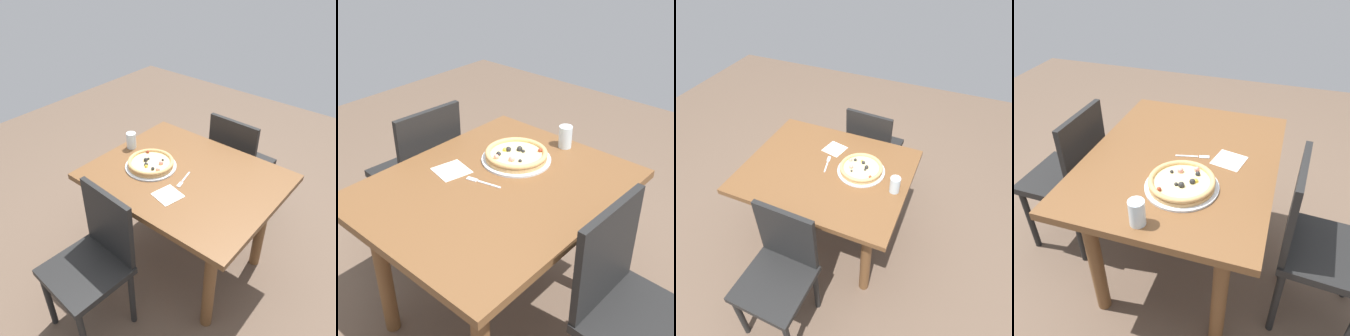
{
  "view_description": "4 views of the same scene",
  "coord_description": "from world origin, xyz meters",
  "views": [
    {
      "loc": [
        -1.04,
        1.43,
        2.02
      ],
      "look_at": [
        0.11,
        0.03,
        0.77
      ],
      "focal_mm": 38.3,
      "sensor_mm": 36.0,
      "label": 1
    },
    {
      "loc": [
        -1.15,
        -1.08,
        1.77
      ],
      "look_at": [
        0.11,
        0.03,
        0.77
      ],
      "focal_mm": 47.57,
      "sensor_mm": 36.0,
      "label": 2
    },
    {
      "loc": [
        0.73,
        -1.42,
        2.16
      ],
      "look_at": [
        0.11,
        0.03,
        0.77
      ],
      "focal_mm": 33.46,
      "sensor_mm": 36.0,
      "label": 3
    },
    {
      "loc": [
        1.34,
        0.43,
        1.69
      ],
      "look_at": [
        0.11,
        0.03,
        0.77
      ],
      "focal_mm": 37.44,
      "sensor_mm": 36.0,
      "label": 4
    }
  ],
  "objects": [
    {
      "name": "dining_table",
      "position": [
        0.0,
        0.0,
        0.63
      ],
      "size": [
        1.12,
        0.91,
        0.75
      ],
      "color": "brown",
      "rests_on": "ground"
    },
    {
      "name": "fork",
      "position": [
        -0.02,
        0.06,
        0.75
      ],
      "size": [
        0.05,
        0.16,
        0.0
      ],
      "rotation": [
        0.0,
        0.0,
        1.8
      ],
      "color": "silver",
      "rests_on": "dining_table"
    },
    {
      "name": "drinking_glass",
      "position": [
        0.48,
        -0.02,
        0.81
      ],
      "size": [
        0.06,
        0.06,
        0.11
      ],
      "primitive_type": "cylinder",
      "color": "silver",
      "rests_on": "dining_table"
    },
    {
      "name": "napkin",
      "position": [
        -0.04,
        0.22,
        0.75
      ],
      "size": [
        0.17,
        0.17,
        0.0
      ],
      "primitive_type": "cube",
      "rotation": [
        0.0,
        0.0,
        -0.22
      ],
      "color": "white",
      "rests_on": "dining_table"
    },
    {
      "name": "ground_plane",
      "position": [
        0.0,
        0.0,
        0.0
      ],
      "size": [
        6.0,
        6.0,
        0.0
      ],
      "primitive_type": "plane",
      "color": "brown"
    },
    {
      "name": "pizza",
      "position": [
        0.22,
        0.07,
        0.78
      ],
      "size": [
        0.29,
        0.29,
        0.05
      ],
      "color": "tan",
      "rests_on": "plate"
    },
    {
      "name": "chair_far",
      "position": [
        0.11,
        0.67,
        0.5
      ],
      "size": [
        0.43,
        0.43,
        0.9
      ],
      "rotation": [
        0.0,
        0.0,
        -0.07
      ],
      "color": "black",
      "rests_on": "ground"
    },
    {
      "name": "plate",
      "position": [
        0.22,
        0.07,
        0.76
      ],
      "size": [
        0.32,
        0.32,
        0.01
      ],
      "primitive_type": "cylinder",
      "color": "silver",
      "rests_on": "dining_table"
    },
    {
      "name": "chair_near",
      "position": [
        -0.0,
        -0.67,
        0.5
      ],
      "size": [
        0.41,
        0.41,
        0.9
      ],
      "rotation": [
        0.0,
        0.0,
        3.12
      ],
      "color": "black",
      "rests_on": "ground"
    }
  ]
}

